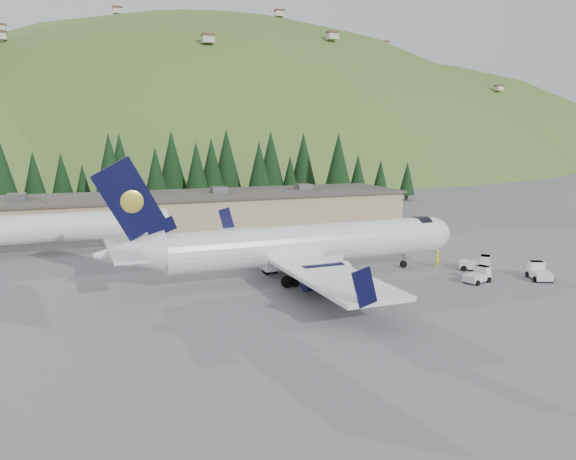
# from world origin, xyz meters

# --- Properties ---
(ground) EXTENTS (600.00, 600.00, 0.00)m
(ground) POSITION_xyz_m (0.00, 0.00, 0.00)
(ground) COLOR slate
(airliner) EXTENTS (38.10, 35.66, 12.68)m
(airliner) POSITION_xyz_m (-1.12, -0.03, 3.38)
(airliner) COLOR white
(airliner) RESTS_ON ground
(second_airliner) EXTENTS (27.50, 11.00, 10.05)m
(second_airliner) POSITION_xyz_m (-24.92, 22.00, 3.32)
(second_airliner) COLOR white
(second_airliner) RESTS_ON ground
(baggage_tug_a) EXTENTS (3.19, 2.41, 1.54)m
(baggage_tug_a) POSITION_xyz_m (15.11, -7.69, 0.69)
(baggage_tug_a) COLOR silver
(baggage_tug_a) RESTS_ON ground
(baggage_tug_b) EXTENTS (3.44, 3.27, 1.69)m
(baggage_tug_b) POSITION_xyz_m (18.27, -3.70, 0.76)
(baggage_tug_b) COLOR silver
(baggage_tug_b) RESTS_ON ground
(baggage_tug_c) EXTENTS (2.85, 3.52, 1.68)m
(baggage_tug_c) POSITION_xyz_m (21.62, -8.90, 0.75)
(baggage_tug_c) COLOR silver
(baggage_tug_c) RESTS_ON ground
(terminal_building) EXTENTS (71.00, 17.00, 6.10)m
(terminal_building) POSITION_xyz_m (-5.01, 38.00, 2.62)
(terminal_building) COLOR tan
(terminal_building) RESTS_ON ground
(ramp_worker) EXTENTS (0.78, 0.77, 1.82)m
(ramp_worker) POSITION_xyz_m (15.21, -0.66, 0.91)
(ramp_worker) COLOR #F3FA09
(ramp_worker) RESTS_ON ground
(tree_line) EXTENTS (111.27, 19.32, 14.51)m
(tree_line) POSITION_xyz_m (-8.48, 60.82, 7.92)
(tree_line) COLOR black
(tree_line) RESTS_ON ground
(hills) EXTENTS (614.00, 330.00, 300.00)m
(hills) POSITION_xyz_m (53.34, 207.38, -82.80)
(hills) COLOR #3F6222
(hills) RESTS_ON ground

